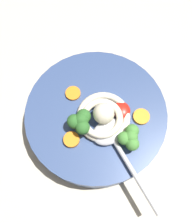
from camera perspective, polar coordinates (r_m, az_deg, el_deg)
table_slab at (r=49.91cm, az=3.11°, el=-3.71°), size 96.36×96.36×3.60cm
soup_bowl at (r=46.11cm, az=0.00°, el=-1.03°), size 25.65×25.65×4.76cm
noodle_pile at (r=42.29cm, az=1.63°, el=-1.00°), size 10.42×10.21×4.19cm
soup_spoon at (r=41.70cm, az=3.97°, el=-6.19°), size 17.31×9.19×1.60cm
chili_sauce_dollop at (r=43.47cm, az=5.97°, el=0.35°), size 3.41×3.07×1.54cm
broccoli_floret_far at (r=40.95cm, az=-3.64°, el=-2.01°), size 4.81×4.14×3.81cm
broccoli_floret_rear at (r=40.60cm, az=7.88°, el=-5.89°), size 4.41×3.79×3.48cm
carrot_slice_left at (r=42.20cm, az=-5.70°, el=-6.41°), size 2.74×2.74×0.77cm
carrot_slice_beside_noodles at (r=44.07cm, az=10.47°, el=-1.06°), size 2.92×2.92×0.58cm
carrot_slice_extra_a at (r=45.33cm, az=-5.36°, el=4.35°), size 2.76×2.76×0.51cm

